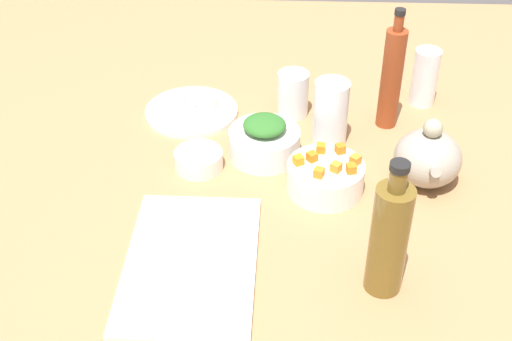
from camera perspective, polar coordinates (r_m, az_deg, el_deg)
The scene contains 31 objects.
tabletop at distance 138.35cm, azimuth 0.00°, elevation -2.16°, with size 190.00×190.00×3.00cm, color #A0744A.
cutting_board at distance 121.93cm, azimuth -5.40°, elevation -7.58°, with size 35.23×22.76×1.00cm, color silver.
plate_tofu at distance 161.38cm, azimuth -5.34°, elevation 4.87°, with size 21.43×21.43×1.20cm, color white.
bowl_greens at distance 145.37cm, azimuth 0.70°, elevation 2.25°, with size 14.99×14.99×6.12cm, color white.
bowl_carrots at distance 136.55cm, azimuth 5.75°, elevation -0.58°, with size 15.17×15.17×6.00cm, color white.
bowl_small_side at distance 142.96cm, azimuth -4.76°, elevation 0.88°, with size 9.94×9.94×3.85cm, color white.
teapot at distance 140.82cm, azimuth 14.00°, elevation 1.05°, with size 15.32×13.42×14.50cm.
bottle_0 at distance 154.03cm, azimuth 11.13°, elevation 7.59°, with size 4.62×4.62×27.74cm.
bottle_1 at distance 112.63cm, azimuth 10.93°, elevation -5.45°, with size 6.26×6.26×25.63cm.
drinking_glass_0 at distance 158.55cm, azimuth 3.06°, elevation 6.33°, with size 7.13×7.13×10.53cm, color white.
drinking_glass_1 at distance 166.57cm, azimuth 13.77°, elevation 7.49°, with size 6.00×6.00×13.71cm, color white.
drinking_glass_2 at distance 148.44cm, azimuth 6.18°, elevation 4.76°, with size 7.48×7.48×14.56cm, color white.
carrot_cube_0 at distance 135.29cm, azimuth 4.65°, elevation 1.15°, with size 1.80×1.80×1.80cm, color orange.
carrot_cube_1 at distance 132.92cm, azimuth 6.63°, elevation 0.27°, with size 1.80×1.80×1.80cm, color orange.
carrot_cube_2 at distance 135.37cm, azimuth 8.20°, elevation 0.88°, with size 1.80×1.80×1.80cm, color orange.
carrot_cube_3 at distance 138.07cm, azimuth 6.97°, elevation 1.79°, with size 1.80×1.80×1.80cm, color orange.
carrot_cube_4 at distance 131.16cm, azimuth 5.21°, elevation -0.19°, with size 1.80×1.80×1.80cm, color orange.
carrot_cube_5 at distance 132.95cm, azimuth 7.87°, elevation 0.16°, with size 1.80×1.80×1.80cm, color orange.
carrot_cube_6 at distance 134.17cm, azimuth 3.52°, elevation 0.87°, with size 1.80×1.80×1.80cm, color orange.
carrot_cube_7 at distance 137.81cm, azimuth 5.37°, elevation 1.84°, with size 1.80×1.80×1.80cm, color orange.
chopped_greens_mound at distance 142.79cm, azimuth 0.71°, elevation 3.78°, with size 8.98×8.80×3.17cm, color #2C6626.
tofu_cube_0 at distance 160.58cm, azimuth -5.39°, elevation 5.40°, with size 2.20×2.20×2.20cm, color white.
tofu_cube_1 at distance 163.44cm, azimuth -6.27°, elevation 5.94°, with size 2.20×2.20×2.20cm, color #F5E8CA.
tofu_cube_2 at distance 157.26cm, azimuth -5.26°, elevation 4.68°, with size 2.20×2.20×2.20cm, color white.
tofu_cube_3 at distance 160.68cm, azimuth -3.66°, elevation 5.52°, with size 2.20×2.20×2.20cm, color white.
dumpling_0 at distance 116.71cm, azimuth -2.31°, elevation -8.52°, with size 4.94×4.61×3.04cm, color beige.
dumpling_1 at distance 115.60cm, azimuth -9.48°, elevation -9.81°, with size 5.43×5.30×2.71cm, color beige.
dumpling_2 at distance 123.86cm, azimuth -6.75°, elevation -5.65°, with size 4.30×3.74×2.73cm, color beige.
dumpling_3 at distance 123.91cm, azimuth -2.23°, elevation -5.44°, with size 4.55×3.98×2.42cm, color beige.
dumpling_4 at distance 127.99cm, azimuth -4.62°, elevation -3.77°, with size 4.06×3.72×2.95cm, color beige.
dumpling_5 at distance 111.85cm, azimuth -5.62°, elevation -11.55°, with size 4.35×4.19×2.35cm, color beige.
Camera 1 is at (107.62, 4.72, 88.30)cm, focal length 48.45 mm.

